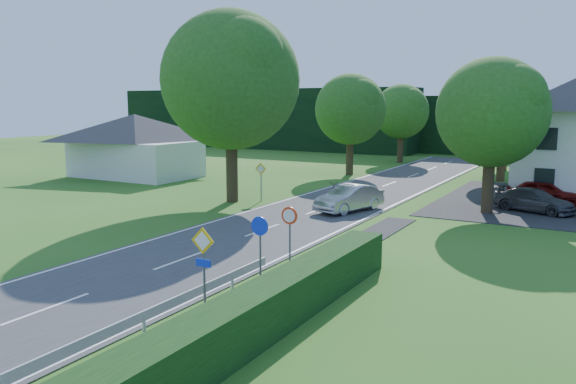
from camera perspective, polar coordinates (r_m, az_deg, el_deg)
The scene contains 24 objects.
road at distance 28.67m, azimuth -0.45°, elevation -3.15°, with size 7.00×80.00×0.04m, color #363638.
parking_pad at distance 37.82m, azimuth 26.08°, elevation -1.12°, with size 14.00×16.00×0.04m, color #242426.
line_edge_left at distance 30.39m, azimuth -5.77°, elevation -2.46°, with size 0.12×80.00×0.01m, color white.
line_edge_right at distance 27.23m, azimuth 5.50°, elevation -3.79°, with size 0.12×80.00×0.01m, color white.
line_centre at distance 28.67m, azimuth -0.45°, elevation -3.10°, with size 0.12×80.00×0.01m, color white, non-canonical shape.
tree_main at distance 34.65m, azimuth -5.82°, elevation 8.55°, with size 9.40×9.40×11.64m, color #274E17, non-canonical shape.
tree_left_far at distance 48.22m, azimuth 6.33°, elevation 6.82°, with size 7.00×7.00×8.58m, color #274E17, non-canonical shape.
tree_right_far at distance 46.83m, azimuth 21.05°, elevation 6.54°, with size 7.40×7.40×9.09m, color #274E17, non-canonical shape.
tree_left_back at distance 59.28m, azimuth 11.40°, elevation 6.84°, with size 6.60×6.60×8.07m, color #274E17, non-canonical shape.
tree_right_back at distance 54.92m, azimuth 21.24°, elevation 5.99°, with size 6.20×6.20×7.56m, color #274E17, non-canonical shape.
tree_right_mid at distance 32.80m, azimuth 19.90°, elevation 5.37°, with size 7.00×7.00×8.58m, color #274E17, non-canonical shape.
treeline_left at distance 78.50m, azimuth -2.86°, elevation 7.45°, with size 44.00×6.00×8.00m, color black.
treeline_right at distance 70.58m, azimuth 24.77°, elevation 6.07°, with size 30.00×5.00×7.00m, color black.
bungalow_left at distance 48.41m, azimuth -15.26°, elevation 4.70°, with size 11.00×6.50×5.20m.
streetlight at distance 34.83m, azimuth 19.77°, elevation 5.84°, with size 2.03×0.18×8.00m.
sign_priority_right at distance 16.21m, azimuth -8.60°, elevation -6.29°, with size 0.78×0.09×2.59m.
sign_roundabout at distance 18.61m, azimuth -2.87°, elevation -4.60°, with size 0.64×0.08×2.37m.
sign_speed_limit at distance 20.26m, azimuth 0.15°, elevation -3.20°, with size 0.64×0.11×2.37m.
sign_priority_left at distance 34.90m, azimuth -2.77°, elevation 1.84°, with size 0.78×0.09×2.44m.
moving_car at distance 31.76m, azimuth 6.25°, elevation -0.63°, with size 1.56×4.47×1.47m, color silver.
motorcycle at distance 37.02m, azimuth 4.92°, elevation 0.35°, with size 0.63×1.82×0.96m, color black.
parked_car_red at distance 36.96m, azimuth 24.64°, elevation -0.03°, with size 1.77×4.40×1.50m, color maroon.
parked_car_grey at distance 34.39m, azimuth 23.74°, elevation -0.76°, with size 1.80×4.42×1.28m, color #47474C.
parasol at distance 39.52m, azimuth 22.79°, elevation 0.84°, with size 1.96×2.00×1.80m, color red.
Camera 1 is at (14.02, -4.28, 6.03)m, focal length 35.00 mm.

